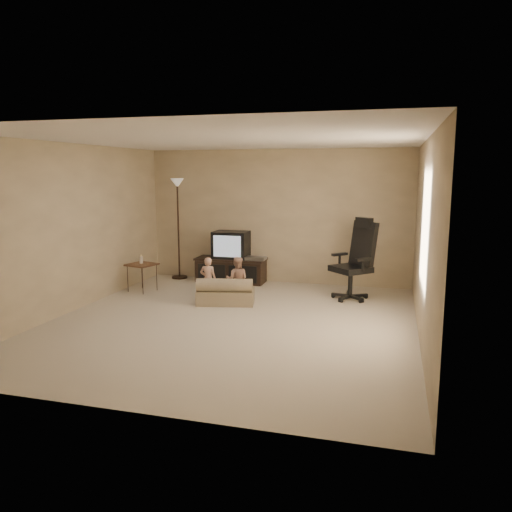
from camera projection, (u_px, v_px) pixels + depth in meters
The scene contains 9 objects.
floor at pixel (231, 322), 6.97m from camera, with size 5.50×5.50×0.00m, color beige.
room_shell at pixel (230, 214), 6.72m from camera, with size 5.50×5.50×5.50m.
tv_stand at pixel (231, 261), 9.49m from camera, with size 1.36×0.50×0.97m.
office_chair at pixel (355, 270), 8.20m from camera, with size 0.88×0.88×1.34m.
side_table at pixel (142, 265), 8.75m from camera, with size 0.54×0.54×0.66m.
floor_lamp at pixel (178, 206), 9.67m from camera, with size 0.30×0.30×1.96m.
child_sofa at pixel (225, 293), 7.92m from camera, with size 0.98×0.69×0.44m.
toddler_left at pixel (208, 279), 8.06m from camera, with size 0.27×0.19×0.73m, color tan.
toddler_right at pixel (237, 280), 8.01m from camera, with size 0.36×0.20×0.74m, color tan.
Camera 1 is at (2.13, -6.39, 2.07)m, focal length 35.00 mm.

